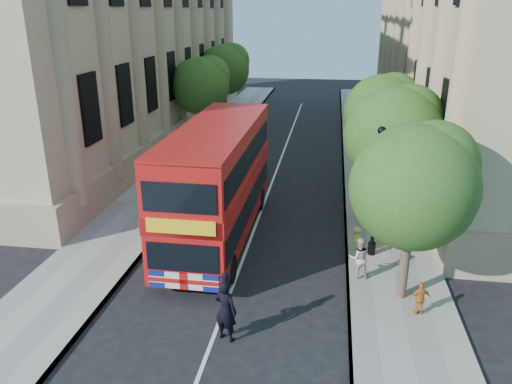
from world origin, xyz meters
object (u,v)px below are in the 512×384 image
at_px(double_decker_bus, 218,179).
at_px(box_van, 241,158).
at_px(lamp_post, 376,198).
at_px(woman_pedestrian, 359,258).
at_px(police_constable, 226,310).

bearing_deg(double_decker_bus, box_van, 94.06).
xyz_separation_m(lamp_post, box_van, (-6.87, 8.80, -1.25)).
relative_size(double_decker_bus, woman_pedestrian, 6.75).
bearing_deg(police_constable, lamp_post, -106.81).
height_order(box_van, woman_pedestrian, box_van).
distance_m(double_decker_bus, police_constable, 7.30).
bearing_deg(woman_pedestrian, police_constable, 35.67).
distance_m(box_van, woman_pedestrian, 12.43).
height_order(double_decker_bus, police_constable, double_decker_bus).
relative_size(lamp_post, police_constable, 2.62).
height_order(lamp_post, woman_pedestrian, lamp_post).
relative_size(lamp_post, box_van, 1.11).
distance_m(lamp_post, double_decker_bus, 6.41).
height_order(lamp_post, double_decker_bus, lamp_post).
bearing_deg(double_decker_bus, police_constable, -75.41).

